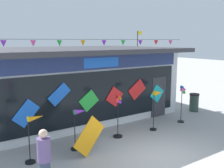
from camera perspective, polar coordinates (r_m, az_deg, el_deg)
The scene contains 10 objects.
ground_plane at distance 9.02m, azimuth 11.05°, elevation -15.63°, with size 80.00×80.00×0.00m, color #9E9B99.
kite_shop_building at distance 13.61m, azimuth -8.94°, elevation 0.69°, with size 9.86×6.83×4.43m.
wind_spinner_far_left at distance 8.60m, azimuth -16.73°, elevation -9.85°, with size 0.69×0.32×1.52m.
wind_spinner_left at distance 9.26m, azimuth -7.32°, elevation -7.94°, with size 0.61×0.31×1.47m.
wind_spinner_center_left at distance 10.26m, azimuth 1.38°, elevation -6.25°, with size 0.37×0.37×1.73m.
wind_spinner_center_right at distance 11.26m, azimuth 9.84°, elevation -3.39°, with size 0.60×0.29×1.72m.
wind_spinner_right at distance 12.48m, azimuth 15.17°, elevation -2.61°, with size 0.42×0.30×1.77m.
person_near_camera at distance 6.93m, azimuth -14.59°, elevation -16.04°, with size 0.34×0.34×1.68m.
trash_bin at distance 14.82m, azimuth 17.55°, elevation -3.85°, with size 0.52×0.52×0.97m.
display_kite_on_ground at distance 8.86m, azimuth -5.01°, elevation -11.34°, with size 0.67×0.03×1.21m, color orange.
Camera 1 is at (-5.92, -5.64, 3.82)m, focal length 41.71 mm.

